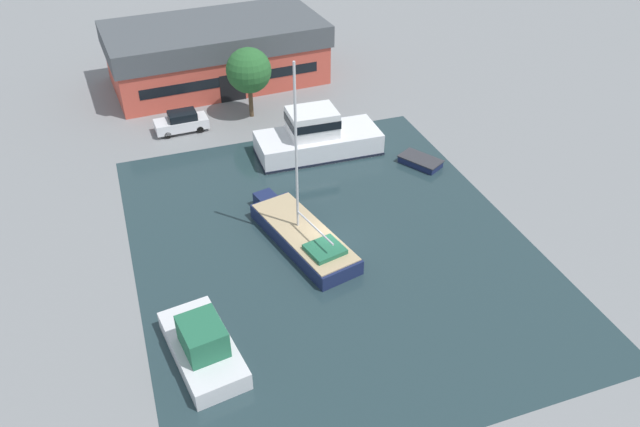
{
  "coord_description": "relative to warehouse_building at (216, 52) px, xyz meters",
  "views": [
    {
      "loc": [
        -11.21,
        -29.63,
        25.19
      ],
      "look_at": [
        0.0,
        2.29,
        1.0
      ],
      "focal_mm": 35.0,
      "sensor_mm": 36.0,
      "label": 1
    }
  ],
  "objects": [
    {
      "name": "sailboat_moored",
      "position": [
        -0.23,
        -27.51,
        -2.26
      ],
      "size": [
        5.04,
        10.48,
        12.22
      ],
      "rotation": [
        0.0,
        0.0,
        0.24
      ],
      "color": "#19234C",
      "rests_on": "water_canal"
    },
    {
      "name": "small_dinghy",
      "position": [
        11.48,
        -21.21,
        -2.58
      ],
      "size": [
        3.15,
        3.69,
        0.58
      ],
      "rotation": [
        0.0,
        0.0,
        3.67
      ],
      "color": "#19234C",
      "rests_on": "water_canal"
    },
    {
      "name": "motor_cruiser",
      "position": [
        4.46,
        -16.78,
        -1.51
      ],
      "size": [
        9.92,
        4.34,
        3.8
      ],
      "rotation": [
        0.0,
        0.0,
        1.55
      ],
      "color": "white",
      "rests_on": "water_canal"
    },
    {
      "name": "parked_car",
      "position": [
        -5.11,
        -9.5,
        -2.01
      ],
      "size": [
        4.47,
        2.04,
        1.76
      ],
      "rotation": [
        0.0,
        0.0,
        1.61
      ],
      "color": "silver",
      "rests_on": "ground"
    },
    {
      "name": "warehouse_building",
      "position": [
        0.0,
        0.0,
        0.0
      ],
      "size": [
        20.98,
        11.82,
        5.7
      ],
      "rotation": [
        0.0,
        0.0,
        0.07
      ],
      "color": "#C64C3D",
      "rests_on": "ground"
    },
    {
      "name": "water_canal",
      "position": [
        1.46,
        -28.42,
        -2.88
      ],
      "size": [
        24.81,
        30.52,
        0.01
      ],
      "primitive_type": "cube",
      "color": "#23383D",
      "rests_on": "ground"
    },
    {
      "name": "ground_plane",
      "position": [
        1.46,
        -28.42,
        -2.89
      ],
      "size": [
        440.0,
        440.0,
        0.0
      ],
      "primitive_type": "plane",
      "color": "gray"
    },
    {
      "name": "cabin_boat",
      "position": [
        -8.11,
        -35.12,
        -1.95
      ],
      "size": [
        3.85,
        6.72,
        2.67
      ],
      "rotation": [
        0.0,
        0.0,
        0.15
      ],
      "color": "silver",
      "rests_on": "water_canal"
    },
    {
      "name": "quay_tree_near_building",
      "position": [
        1.15,
        -8.69,
        1.39
      ],
      "size": [
        3.88,
        3.88,
        6.23
      ],
      "color": "brown",
      "rests_on": "ground"
    }
  ]
}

